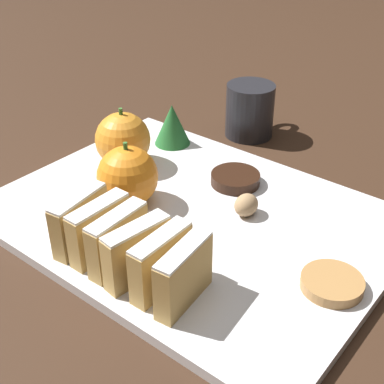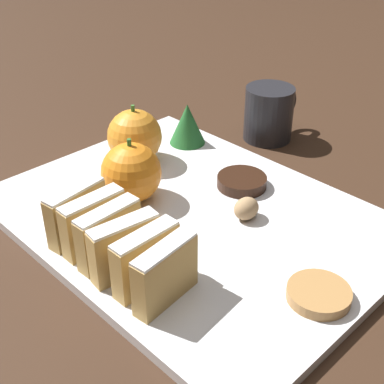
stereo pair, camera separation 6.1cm
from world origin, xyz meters
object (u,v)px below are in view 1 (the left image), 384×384
Objects in this scene: coffee_mug at (250,110)px; walnut at (246,205)px; orange_near at (123,140)px; chocolate_cookie at (233,178)px; orange_far at (128,176)px.

walnut is at bearing -147.48° from coffee_mug.
orange_near reaches higher than chocolate_cookie.
orange_near is at bearing 90.86° from walnut.
orange_far is 0.14m from chocolate_cookie.
orange_far is 0.14m from walnut.
walnut is (0.00, -0.19, -0.02)m from orange_near.
coffee_mug reaches higher than chocolate_cookie.
coffee_mug is (0.15, 0.07, 0.02)m from chocolate_cookie.
coffee_mug is at bearing 32.52° from walnut.
orange_far is at bearing 148.93° from chocolate_cookie.
walnut is at bearing -89.14° from orange_near.
coffee_mug reaches higher than walnut.
orange_near is at bearing 110.24° from chocolate_cookie.
orange_near is at bearing 48.37° from orange_far.
chocolate_cookie is at bearing -69.76° from orange_near.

